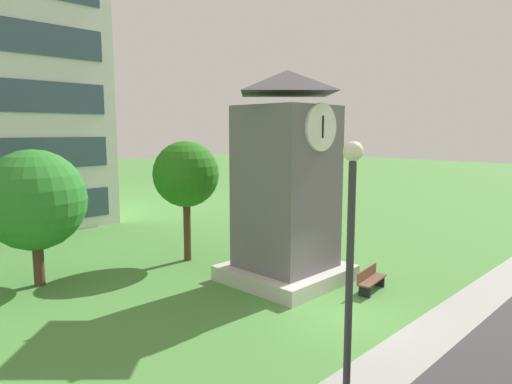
{
  "coord_description": "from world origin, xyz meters",
  "views": [
    {
      "loc": [
        -12.3,
        -7.87,
        6.12
      ],
      "look_at": [
        0.71,
        4.9,
        3.63
      ],
      "focal_mm": 31.85,
      "sensor_mm": 36.0,
      "label": 1
    }
  ],
  "objects_px": {
    "park_bench": "(371,279)",
    "tree_streetside": "(34,200)",
    "street_lamp": "(350,266)",
    "clock_tower": "(286,191)",
    "tree_by_building": "(186,175)"
  },
  "relations": [
    {
      "from": "park_bench",
      "to": "tree_streetside",
      "type": "bearing_deg",
      "value": 131.45
    },
    {
      "from": "park_bench",
      "to": "street_lamp",
      "type": "height_order",
      "value": "street_lamp"
    },
    {
      "from": "park_bench",
      "to": "clock_tower",
      "type": "bearing_deg",
      "value": 111.48
    },
    {
      "from": "park_bench",
      "to": "tree_by_building",
      "type": "bearing_deg",
      "value": 105.54
    },
    {
      "from": "park_bench",
      "to": "tree_streetside",
      "type": "distance_m",
      "value": 13.33
    },
    {
      "from": "tree_by_building",
      "to": "clock_tower",
      "type": "bearing_deg",
      "value": -78.29
    },
    {
      "from": "street_lamp",
      "to": "clock_tower",
      "type": "bearing_deg",
      "value": 47.23
    },
    {
      "from": "street_lamp",
      "to": "tree_streetside",
      "type": "distance_m",
      "value": 13.96
    },
    {
      "from": "clock_tower",
      "to": "park_bench",
      "type": "bearing_deg",
      "value": -68.52
    },
    {
      "from": "street_lamp",
      "to": "tree_by_building",
      "type": "distance_m",
      "value": 13.85
    },
    {
      "from": "street_lamp",
      "to": "tree_by_building",
      "type": "xyz_separation_m",
      "value": [
        5.76,
        12.59,
        0.4
      ]
    },
    {
      "from": "clock_tower",
      "to": "tree_streetside",
      "type": "bearing_deg",
      "value": 138.28
    },
    {
      "from": "clock_tower",
      "to": "street_lamp",
      "type": "bearing_deg",
      "value": -132.77
    },
    {
      "from": "street_lamp",
      "to": "tree_by_building",
      "type": "height_order",
      "value": "street_lamp"
    },
    {
      "from": "clock_tower",
      "to": "tree_by_building",
      "type": "xyz_separation_m",
      "value": [
        -1.08,
        5.2,
        0.37
      ]
    }
  ]
}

